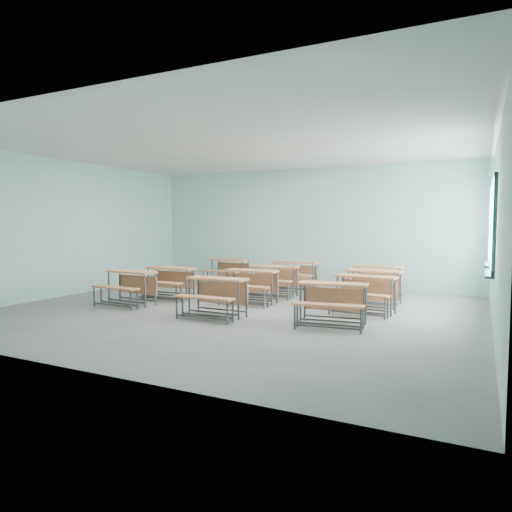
{
  "coord_description": "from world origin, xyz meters",
  "views": [
    {
      "loc": [
        4.3,
        -7.74,
        1.7
      ],
      "look_at": [
        -0.13,
        1.2,
        1.0
      ],
      "focal_mm": 32.0,
      "sensor_mm": 36.0,
      "label": 1
    }
  ],
  "objects_px": {
    "desk_unit_r2c1": "(273,276)",
    "desk_unit_r2c2": "(373,282)",
    "desk_unit_r3c1": "(294,271)",
    "desk_unit_r1c0": "(168,278)",
    "desk_unit_r0c1": "(215,291)",
    "desk_unit_r3c0": "(228,268)",
    "desk_unit_r1c1": "(250,281)",
    "desk_unit_r3c2": "(377,276)",
    "desk_unit_r1c2": "(364,288)",
    "desk_unit_r0c0": "(128,282)",
    "desk_unit_r0c2": "(332,297)"
  },
  "relations": [
    {
      "from": "desk_unit_r1c0",
      "to": "desk_unit_r2c1",
      "type": "bearing_deg",
      "value": 32.92
    },
    {
      "from": "desk_unit_r1c2",
      "to": "desk_unit_r3c0",
      "type": "bearing_deg",
      "value": 156.35
    },
    {
      "from": "desk_unit_r2c1",
      "to": "desk_unit_r3c1",
      "type": "xyz_separation_m",
      "value": [
        0.02,
        1.3,
        0.0
      ]
    },
    {
      "from": "desk_unit_r2c1",
      "to": "desk_unit_r3c2",
      "type": "xyz_separation_m",
      "value": [
        2.2,
        1.06,
        0.0
      ]
    },
    {
      "from": "desk_unit_r0c1",
      "to": "desk_unit_r3c2",
      "type": "height_order",
      "value": "same"
    },
    {
      "from": "desk_unit_r1c1",
      "to": "desk_unit_r2c2",
      "type": "xyz_separation_m",
      "value": [
        2.37,
        1.1,
        0.0
      ]
    },
    {
      "from": "desk_unit_r2c2",
      "to": "desk_unit_r3c0",
      "type": "bearing_deg",
      "value": 167.62
    },
    {
      "from": "desk_unit_r1c0",
      "to": "desk_unit_r1c2",
      "type": "relative_size",
      "value": 0.96
    },
    {
      "from": "desk_unit_r0c0",
      "to": "desk_unit_r3c1",
      "type": "height_order",
      "value": "same"
    },
    {
      "from": "desk_unit_r2c1",
      "to": "desk_unit_r3c2",
      "type": "distance_m",
      "value": 2.44
    },
    {
      "from": "desk_unit_r2c1",
      "to": "desk_unit_r2c2",
      "type": "bearing_deg",
      "value": -3.71
    },
    {
      "from": "desk_unit_r2c1",
      "to": "desk_unit_r3c0",
      "type": "bearing_deg",
      "value": 142.45
    },
    {
      "from": "desk_unit_r2c1",
      "to": "desk_unit_r2c2",
      "type": "relative_size",
      "value": 1.0
    },
    {
      "from": "desk_unit_r2c2",
      "to": "desk_unit_r3c2",
      "type": "distance_m",
      "value": 1.06
    },
    {
      "from": "desk_unit_r3c0",
      "to": "desk_unit_r0c1",
      "type": "bearing_deg",
      "value": -57.83
    },
    {
      "from": "desk_unit_r0c1",
      "to": "desk_unit_r2c1",
      "type": "height_order",
      "value": "same"
    },
    {
      "from": "desk_unit_r2c1",
      "to": "desk_unit_r3c1",
      "type": "height_order",
      "value": "same"
    },
    {
      "from": "desk_unit_r1c0",
      "to": "desk_unit_r3c2",
      "type": "relative_size",
      "value": 0.99
    },
    {
      "from": "desk_unit_r3c0",
      "to": "desk_unit_r3c2",
      "type": "xyz_separation_m",
      "value": [
        4.16,
        -0.24,
        0.0
      ]
    },
    {
      "from": "desk_unit_r0c0",
      "to": "desk_unit_r1c1",
      "type": "height_order",
      "value": "same"
    },
    {
      "from": "desk_unit_r2c2",
      "to": "desk_unit_r3c2",
      "type": "bearing_deg",
      "value": 101.59
    },
    {
      "from": "desk_unit_r0c1",
      "to": "desk_unit_r0c2",
      "type": "distance_m",
      "value": 2.15
    },
    {
      "from": "desk_unit_r1c2",
      "to": "desk_unit_r2c2",
      "type": "relative_size",
      "value": 1.01
    },
    {
      "from": "desk_unit_r0c1",
      "to": "desk_unit_r0c2",
      "type": "height_order",
      "value": "same"
    },
    {
      "from": "desk_unit_r1c0",
      "to": "desk_unit_r1c1",
      "type": "bearing_deg",
      "value": 6.47
    },
    {
      "from": "desk_unit_r1c1",
      "to": "desk_unit_r1c2",
      "type": "relative_size",
      "value": 0.96
    },
    {
      "from": "desk_unit_r1c2",
      "to": "desk_unit_r3c0",
      "type": "relative_size",
      "value": 1.0
    },
    {
      "from": "desk_unit_r2c2",
      "to": "desk_unit_r3c0",
      "type": "relative_size",
      "value": 0.99
    },
    {
      "from": "desk_unit_r3c0",
      "to": "desk_unit_r1c1",
      "type": "bearing_deg",
      "value": -45.85
    },
    {
      "from": "desk_unit_r1c0",
      "to": "desk_unit_r3c0",
      "type": "distance_m",
      "value": 2.67
    },
    {
      "from": "desk_unit_r1c2",
      "to": "desk_unit_r3c2",
      "type": "bearing_deg",
      "value": 100.64
    },
    {
      "from": "desk_unit_r0c0",
      "to": "desk_unit_r0c1",
      "type": "bearing_deg",
      "value": -2.07
    },
    {
      "from": "desk_unit_r0c1",
      "to": "desk_unit_r2c1",
      "type": "xyz_separation_m",
      "value": [
        -0.04,
        2.66,
        0.0
      ]
    },
    {
      "from": "desk_unit_r0c1",
      "to": "desk_unit_r3c2",
      "type": "distance_m",
      "value": 4.3
    },
    {
      "from": "desk_unit_r0c1",
      "to": "desk_unit_r1c0",
      "type": "bearing_deg",
      "value": 147.24
    },
    {
      "from": "desk_unit_r1c1",
      "to": "desk_unit_r1c2",
      "type": "xyz_separation_m",
      "value": [
        2.45,
        -0.0,
        0.0
      ]
    },
    {
      "from": "desk_unit_r2c1",
      "to": "desk_unit_r3c2",
      "type": "relative_size",
      "value": 1.02
    },
    {
      "from": "desk_unit_r0c1",
      "to": "desk_unit_r2c1",
      "type": "bearing_deg",
      "value": 90.56
    },
    {
      "from": "desk_unit_r1c0",
      "to": "desk_unit_r0c1",
      "type": "bearing_deg",
      "value": -34.03
    },
    {
      "from": "desk_unit_r0c2",
      "to": "desk_unit_r2c2",
      "type": "bearing_deg",
      "value": 79.02
    },
    {
      "from": "desk_unit_r1c2",
      "to": "desk_unit_r3c2",
      "type": "distance_m",
      "value": 2.17
    },
    {
      "from": "desk_unit_r0c2",
      "to": "desk_unit_r2c2",
      "type": "distance_m",
      "value": 2.43
    },
    {
      "from": "desk_unit_r1c1",
      "to": "desk_unit_r3c2",
      "type": "xyz_separation_m",
      "value": [
        2.24,
        2.15,
        0.0
      ]
    },
    {
      "from": "desk_unit_r0c1",
      "to": "desk_unit_r3c1",
      "type": "xyz_separation_m",
      "value": [
        -0.01,
        3.96,
        0.0
      ]
    },
    {
      "from": "desk_unit_r0c2",
      "to": "desk_unit_r2c1",
      "type": "relative_size",
      "value": 1.03
    },
    {
      "from": "desk_unit_r0c2",
      "to": "desk_unit_r2c1",
      "type": "xyz_separation_m",
      "value": [
        -2.17,
        2.42,
        0.0
      ]
    },
    {
      "from": "desk_unit_r0c1",
      "to": "desk_unit_r1c0",
      "type": "height_order",
      "value": "same"
    },
    {
      "from": "desk_unit_r0c2",
      "to": "desk_unit_r3c2",
      "type": "height_order",
      "value": "same"
    },
    {
      "from": "desk_unit_r1c0",
      "to": "desk_unit_r3c1",
      "type": "height_order",
      "value": "same"
    },
    {
      "from": "desk_unit_r0c0",
      "to": "desk_unit_r1c0",
      "type": "height_order",
      "value": "same"
    }
  ]
}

